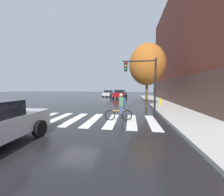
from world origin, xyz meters
name	(u,v)px	position (x,y,z in m)	size (l,w,h in m)	color
ground_plane	(78,119)	(0.00, 0.00, 0.00)	(120.00, 120.00, 0.00)	black
crosswalk_stripes	(84,119)	(0.41, 0.00, 0.01)	(9.03, 3.57, 0.01)	silver
sedan_mid	(120,94)	(1.25, 17.41, 0.85)	(2.59, 4.94, 1.65)	maroon
sedan_far	(108,93)	(-1.85, 21.73, 0.77)	(2.32, 4.44, 1.49)	#B7B7BC
cyclist	(120,107)	(2.74, 0.13, 0.84)	(1.69, 0.40, 1.69)	black
traffic_light_near	(144,77)	(4.29, 2.08, 2.86)	(2.47, 0.28, 4.20)	black
fire_hydrant	(160,102)	(6.53, 6.86, 0.53)	(0.33, 0.22, 0.78)	gold
street_tree_near	(147,65)	(4.98, 6.09, 4.39)	(3.66, 3.66, 6.51)	#4C3823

